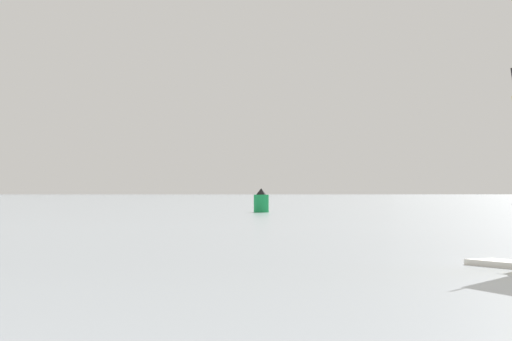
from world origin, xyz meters
TOP-DOWN VIEW (x-y plane):
  - distant_headland at (-160.38, 1578.15)m, footprint 840.35×605.37m
  - channel_buoy at (-3.56, 59.62)m, footprint 1.16×1.16m

SIDE VIEW (x-z plane):
  - channel_buoy at x=-3.56m, z-range -0.11..1.75m
  - distant_headland at x=-160.38m, z-range 0.00..40.52m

